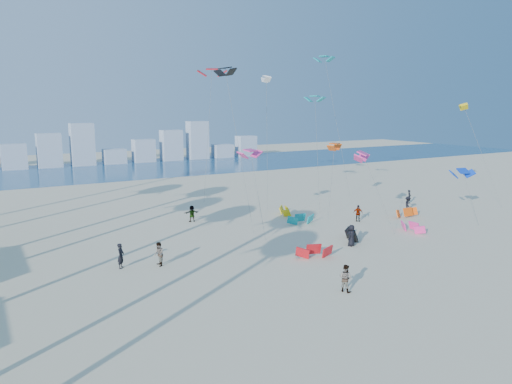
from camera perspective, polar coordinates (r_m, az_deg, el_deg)
ground at (r=28.46m, az=11.40°, el=-14.43°), size 220.00×220.00×0.00m
ocean at (r=93.59m, az=-19.18°, el=2.27°), size 220.00×220.00×0.00m
kitesurfer_near at (r=37.12m, az=-15.53°, el=-7.20°), size 0.76×0.81×1.87m
kitesurfer_mid at (r=32.01m, az=10.40°, el=-9.86°), size 0.94×1.05×1.78m
kitesurfers_far at (r=47.77m, az=5.74°, el=-3.13°), size 34.95×15.86×1.83m
grounded_kites at (r=47.59m, az=10.61°, el=-3.81°), size 20.20×15.95×0.97m
flying_kites at (r=54.88m, az=5.95°, el=10.24°), size 32.15×28.99×18.50m
distant_skyline at (r=102.86m, az=-21.02°, el=4.54°), size 85.00×3.00×8.40m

